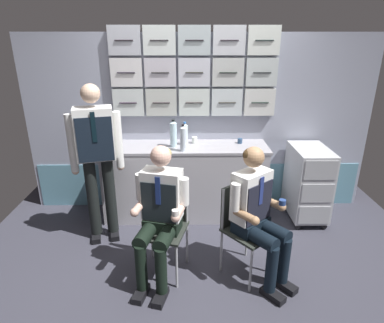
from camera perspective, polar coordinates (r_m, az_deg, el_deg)
ground at (r=3.33m, az=1.92°, el=-18.72°), size 4.80×4.80×0.04m
galley_bulkhead at (r=4.05m, az=1.10°, el=7.15°), size 4.20×0.14×2.22m
galley_counter at (r=4.01m, az=-1.25°, el=-3.42°), size 1.95×0.53×0.90m
service_trolley at (r=4.16m, az=19.41°, el=-3.32°), size 0.40×0.65×0.90m
folding_chair_left at (r=3.10m, az=-4.57°, el=-9.58°), size 0.49×0.49×0.86m
crew_member_left at (r=2.89m, az=-5.67°, el=-8.49°), size 0.50×0.65×1.25m
folding_chair_right at (r=3.09m, az=8.80°, el=-9.81°), size 0.56×0.56×0.86m
crew_member_right at (r=2.93m, az=11.38°, el=-8.42°), size 0.61×0.64×1.25m
crew_member_standing at (r=3.48m, az=-16.22°, el=1.68°), size 0.52×0.33×1.69m
sparkling_bottle_green at (r=3.62m, az=-1.56°, el=4.01°), size 0.07×0.07×0.31m
water_bottle_tall at (r=3.78m, az=-3.24°, el=4.80°), size 0.08×0.08×0.32m
water_bottle_blue_cap at (r=3.85m, az=-1.26°, el=4.79°), size 0.07×0.07×0.27m
coffee_cup_white at (r=3.93m, az=0.46°, el=3.76°), size 0.06×0.06×0.08m
coffee_cup_spare at (r=3.97m, az=8.31°, el=3.59°), size 0.06×0.06×0.06m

